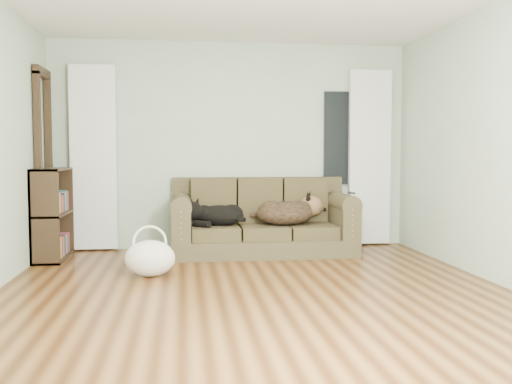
{
  "coord_description": "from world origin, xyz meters",
  "views": [
    {
      "loc": [
        -0.61,
        -4.76,
        1.2
      ],
      "look_at": [
        0.2,
        1.6,
        0.77
      ],
      "focal_mm": 40.0,
      "sensor_mm": 36.0,
      "label": 1
    }
  ],
  "objects": [
    {
      "name": "dog_black_lab",
      "position": [
        -0.22,
        1.96,
        0.48
      ],
      "size": [
        0.67,
        0.55,
        0.25
      ],
      "primitive_type": "ellipsoid",
      "rotation": [
        0.0,
        0.0,
        -0.27
      ],
      "color": "black",
      "rests_on": "sofa"
    },
    {
      "name": "wall_back",
      "position": [
        0.0,
        2.5,
        1.3
      ],
      "size": [
        4.5,
        0.04,
        2.6
      ],
      "primitive_type": "cube",
      "color": "#AEBEA8",
      "rests_on": "ground"
    },
    {
      "name": "sofa",
      "position": [
        0.33,
        1.97,
        0.45
      ],
      "size": [
        2.15,
        0.93,
        0.88
      ],
      "primitive_type": "cube",
      "color": "#493A28",
      "rests_on": "floor"
    },
    {
      "name": "floor",
      "position": [
        0.0,
        0.0,
        0.0
      ],
      "size": [
        5.0,
        5.0,
        0.0
      ],
      "primitive_type": "plane",
      "color": "#41220D",
      "rests_on": "ground"
    },
    {
      "name": "door_casing",
      "position": [
        -2.2,
        2.05,
        1.05
      ],
      "size": [
        0.07,
        0.6,
        2.1
      ],
      "primitive_type": "cube",
      "color": "black",
      "rests_on": "ground"
    },
    {
      "name": "dog_shepherd",
      "position": [
        0.63,
        1.92,
        0.49
      ],
      "size": [
        0.71,
        0.5,
        0.31
      ],
      "primitive_type": "ellipsoid",
      "rotation": [
        0.0,
        0.0,
        3.14
      ],
      "color": "black",
      "rests_on": "sofa"
    },
    {
      "name": "wall_right",
      "position": [
        2.25,
        0.0,
        1.3
      ],
      "size": [
        0.04,
        5.0,
        2.6
      ],
      "primitive_type": "cube",
      "color": "#AEBEA8",
      "rests_on": "ground"
    },
    {
      "name": "curtain_right",
      "position": [
        1.8,
        2.42,
        1.15
      ],
      "size": [
        0.55,
        0.08,
        2.25
      ],
      "primitive_type": "cube",
      "color": "white",
      "rests_on": "ground"
    },
    {
      "name": "window_pane",
      "position": [
        1.45,
        2.47,
        1.4
      ],
      "size": [
        0.5,
        0.03,
        1.2
      ],
      "primitive_type": "cube",
      "color": "black",
      "rests_on": "wall_back"
    },
    {
      "name": "tote_bag",
      "position": [
        -0.94,
        0.83,
        0.16
      ],
      "size": [
        0.57,
        0.48,
        0.36
      ],
      "primitive_type": "ellipsoid",
      "rotation": [
        0.0,
        0.0,
        -0.24
      ],
      "color": "silver",
      "rests_on": "floor"
    },
    {
      "name": "curtain_left",
      "position": [
        -1.7,
        2.42,
        1.15
      ],
      "size": [
        0.55,
        0.08,
        2.25
      ],
      "primitive_type": "cube",
      "color": "white",
      "rests_on": "ground"
    },
    {
      "name": "bookshelf",
      "position": [
        -2.09,
        1.92,
        0.5
      ],
      "size": [
        0.34,
        0.84,
        1.03
      ],
      "primitive_type": "cube",
      "rotation": [
        0.0,
        0.0,
        0.04
      ],
      "color": "black",
      "rests_on": "floor"
    },
    {
      "name": "tv_remote",
      "position": [
        1.38,
        1.81,
        0.73
      ],
      "size": [
        0.06,
        0.18,
        0.02
      ],
      "primitive_type": "cube",
      "rotation": [
        0.0,
        0.0,
        -0.04
      ],
      "color": "black",
      "rests_on": "sofa"
    }
  ]
}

